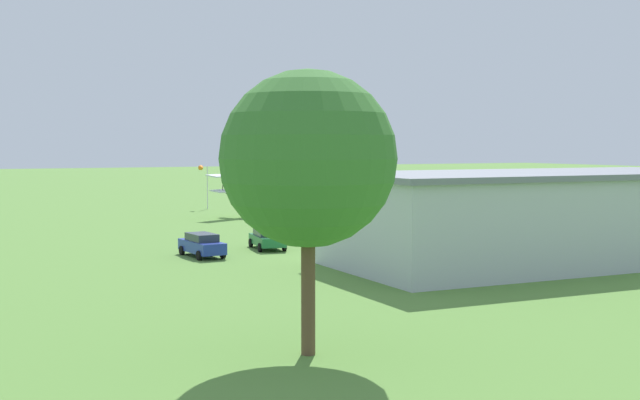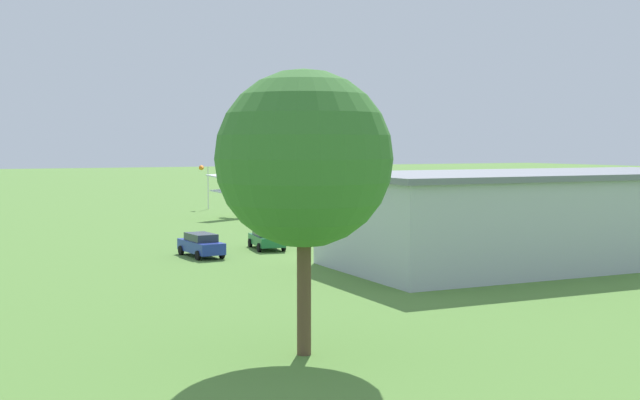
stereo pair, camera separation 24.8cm
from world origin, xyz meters
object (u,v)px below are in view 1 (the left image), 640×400
object	(u,v)px
biplane	(245,186)
person_at_fence_line	(516,220)
hangar	(543,217)
tree_at_field_edge	(308,159)
person_walking_on_apron	(496,225)
person_beside_truck	(504,220)
windsock	(202,171)
car_black	(556,225)
person_crossing_taxiway	(483,219)
car_green	(267,238)
person_by_parked_cars	(534,218)
car_blue	(202,245)

from	to	relation	value
biplane	person_at_fence_line	world-z (taller)	biplane
hangar	tree_at_field_edge	bearing A→B (deg)	31.40
person_walking_on_apron	person_beside_truck	distance (m)	5.42
hangar	windsock	bearing A→B (deg)	-84.18
car_black	hangar	bearing A→B (deg)	44.82
hangar	car_black	bearing A→B (deg)	-135.18
person_crossing_taxiway	windsock	xyz separation A→B (m)	(15.38, -33.60, 3.72)
hangar	person_beside_truck	bearing A→B (deg)	-122.65
biplane	car_green	bearing A→B (deg)	72.09
biplane	person_walking_on_apron	size ratio (longest dim) A/B	5.19
person_at_fence_line	person_crossing_taxiway	distance (m)	2.94
person_walking_on_apron	tree_at_field_edge	xyz separation A→B (m)	(31.74, 29.22, 6.27)
car_black	windsock	xyz separation A→B (m)	(17.80, -40.39, 3.74)
person_walking_on_apron	person_by_parked_cars	bearing A→B (deg)	-154.58
biplane	person_by_parked_cars	bearing A→B (deg)	131.68
car_blue	person_walking_on_apron	world-z (taller)	person_walking_on_apron
person_by_parked_cars	person_beside_truck	size ratio (longest dim) A/B	1.11
person_walking_on_apron	person_by_parked_cars	distance (m)	7.73
tree_at_field_edge	person_walking_on_apron	bearing A→B (deg)	-137.36
person_at_fence_line	windsock	xyz separation A→B (m)	(17.78, -35.30, 3.75)
car_green	person_beside_truck	size ratio (longest dim) A/B	2.92
person_at_fence_line	person_beside_truck	world-z (taller)	person_at_fence_line
car_green	person_crossing_taxiway	size ratio (longest dim) A/B	2.64
car_black	person_at_fence_line	bearing A→B (deg)	-89.70
person_at_fence_line	windsock	distance (m)	39.70
car_green	person_walking_on_apron	world-z (taller)	person_walking_on_apron
biplane	car_blue	size ratio (longest dim) A/B	1.80
car_black	person_beside_truck	xyz separation A→B (m)	(0.66, -6.02, -0.07)
car_green	hangar	bearing A→B (deg)	132.93
biplane	person_beside_truck	xyz separation A→B (m)	(-16.72, 21.79, -2.50)
tree_at_field_edge	person_beside_truck	bearing A→B (deg)	-137.27
biplane	person_beside_truck	distance (m)	27.58
car_green	car_blue	bearing A→B (deg)	18.35
person_walking_on_apron	windsock	distance (m)	40.51
car_black	person_by_parked_cars	xyz separation A→B (m)	(-2.39, -5.60, 0.03)
car_blue	person_beside_truck	xyz separation A→B (m)	(-30.67, -5.92, -0.06)
windsock	car_blue	bearing A→B (deg)	71.43
car_black	person_at_fence_line	distance (m)	5.09
car_black	tree_at_field_edge	xyz separation A→B (m)	(36.33, 26.94, 6.23)
car_black	tree_at_field_edge	bearing A→B (deg)	36.56
car_black	person_at_fence_line	xyz separation A→B (m)	(0.03, -5.09, -0.01)
person_beside_truck	car_blue	bearing A→B (deg)	10.92
car_green	person_at_fence_line	size ratio (longest dim) A/B	2.72
car_blue	person_beside_truck	bearing A→B (deg)	-169.08
biplane	person_crossing_taxiway	world-z (taller)	biplane
car_blue	person_crossing_taxiway	distance (m)	29.67
tree_at_field_edge	car_blue	bearing A→B (deg)	-100.47
person_by_parked_cars	tree_at_field_edge	distance (m)	50.96
person_by_parked_cars	windsock	distance (m)	40.39
tree_at_field_edge	windsock	size ratio (longest dim) A/B	1.98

